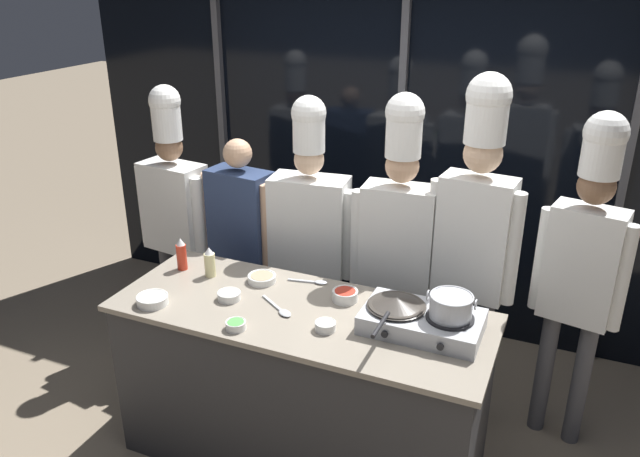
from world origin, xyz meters
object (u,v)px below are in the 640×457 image
at_px(frying_pan, 396,302).
at_px(prep_bowl_garlic, 229,295).
at_px(portable_stove, 422,321).
at_px(prep_bowl_chili_flakes, 345,295).
at_px(chef_sous, 309,228).
at_px(chef_pastry, 475,227).
at_px(chef_apprentice, 584,256).
at_px(prep_bowl_rice, 152,299).
at_px(chef_line, 398,235).
at_px(serving_spoon_slotted, 281,310).
at_px(person_guest, 241,233).
at_px(serving_spoon_solid, 315,282).
at_px(chef_head, 175,207).
at_px(squeeze_bottle_oil, 210,262).
at_px(prep_bowl_mushrooms, 262,278).
at_px(stock_pot, 451,305).
at_px(prep_bowl_scallions, 236,325).
at_px(prep_bowl_bean_sprouts, 325,325).
at_px(squeeze_bottle_chili, 181,254).

distance_m(frying_pan, prep_bowl_garlic, 0.88).
xyz_separation_m(portable_stove, prep_bowl_chili_flakes, (-0.44, 0.12, -0.02)).
xyz_separation_m(chef_sous, chef_pastry, (1.01, -0.08, 0.21)).
bearing_deg(prep_bowl_garlic, chef_apprentice, 25.76).
relative_size(prep_bowl_rice, chef_line, 0.08).
height_order(serving_spoon_slotted, person_guest, person_guest).
bearing_deg(serving_spoon_solid, chef_line, 49.93).
relative_size(serving_spoon_solid, chef_head, 0.12).
distance_m(squeeze_bottle_oil, prep_bowl_mushrooms, 0.31).
height_order(stock_pot, chef_apprentice, chef_apprentice).
bearing_deg(chef_line, chef_apprentice, 179.05).
xyz_separation_m(serving_spoon_slotted, chef_head, (-1.19, 0.78, 0.10)).
relative_size(prep_bowl_mushrooms, chef_sous, 0.08).
height_order(stock_pot, prep_bowl_scallions, stock_pot).
bearing_deg(chef_sous, serving_spoon_solid, 110.90).
height_order(prep_bowl_scallions, chef_pastry, chef_pastry).
xyz_separation_m(prep_bowl_scallions, prep_bowl_rice, (-0.51, 0.04, 0.00)).
bearing_deg(portable_stove, frying_pan, -177.94).
relative_size(stock_pot, squeeze_bottle_oil, 1.31).
bearing_deg(person_guest, squeeze_bottle_oil, 109.81).
distance_m(squeeze_bottle_oil, prep_bowl_bean_sprouts, 0.85).
xyz_separation_m(frying_pan, stock_pot, (0.26, 0.00, 0.04)).
bearing_deg(prep_bowl_scallions, serving_spoon_slotted, 61.33).
xyz_separation_m(stock_pot, prep_bowl_scallions, (-0.94, -0.34, -0.14)).
bearing_deg(serving_spoon_slotted, prep_bowl_bean_sprouts, -14.68).
bearing_deg(chef_apprentice, chef_head, 11.87).
xyz_separation_m(squeeze_bottle_chili, serving_spoon_slotted, (0.73, -0.20, -0.08)).
height_order(stock_pot, prep_bowl_chili_flakes, stock_pot).
bearing_deg(stock_pot, prep_bowl_scallions, -160.12).
bearing_deg(chef_head, squeeze_bottle_oil, 145.30).
bearing_deg(squeeze_bottle_oil, squeeze_bottle_chili, 177.13).
bearing_deg(chef_apprentice, prep_bowl_mushrooms, 30.56).
xyz_separation_m(frying_pan, chef_line, (-0.19, 0.65, 0.06)).
relative_size(chef_sous, chef_line, 0.96).
height_order(prep_bowl_bean_sprouts, person_guest, person_guest).
bearing_deg(prep_bowl_garlic, chef_sous, 83.51).
distance_m(stock_pot, chef_head, 2.12).
height_order(prep_bowl_scallions, chef_head, chef_head).
bearing_deg(portable_stove, stock_pot, 0.10).
bearing_deg(stock_pot, chef_sous, 145.76).
height_order(squeeze_bottle_chili, chef_pastry, chef_pastry).
bearing_deg(squeeze_bottle_chili, chef_head, 128.48).
relative_size(frying_pan, prep_bowl_chili_flakes, 3.64).
relative_size(frying_pan, person_guest, 0.31).
bearing_deg(prep_bowl_garlic, prep_bowl_scallions, -52.76).
bearing_deg(chef_head, stock_pot, 168.87).
xyz_separation_m(prep_bowl_chili_flakes, chef_head, (-1.44, 0.54, 0.08)).
height_order(portable_stove, chef_pastry, chef_pastry).
relative_size(prep_bowl_mushrooms, person_guest, 0.10).
bearing_deg(prep_bowl_bean_sprouts, frying_pan, 31.10).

